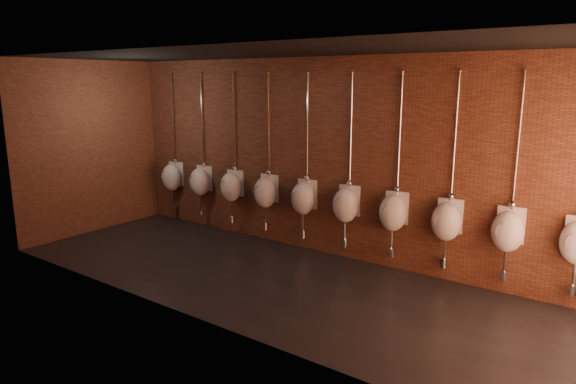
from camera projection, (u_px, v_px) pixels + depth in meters
name	position (u px, v px, depth m)	size (l,w,h in m)	color
ground	(270.00, 279.00, 7.45)	(8.50, 8.50, 0.00)	black
room_shell	(269.00, 141.00, 7.02)	(8.54, 3.04, 3.22)	black
urinal_0	(172.00, 177.00, 10.37)	(0.47, 0.42, 2.72)	white
urinal_1	(200.00, 181.00, 9.91)	(0.47, 0.42, 2.72)	white
urinal_2	(231.00, 186.00, 9.44)	(0.47, 0.42, 2.72)	white
urinal_3	(265.00, 191.00, 8.98)	(0.47, 0.42, 2.72)	white
urinal_4	(303.00, 198.00, 8.52)	(0.47, 0.42, 2.72)	white
urinal_5	(346.00, 204.00, 8.05)	(0.47, 0.42, 2.72)	white
urinal_6	(393.00, 212.00, 7.59)	(0.47, 0.42, 2.72)	white
urinal_7	(447.00, 220.00, 7.12)	(0.47, 0.42, 2.72)	white
urinal_8	(508.00, 230.00, 6.66)	(0.47, 0.42, 2.72)	white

